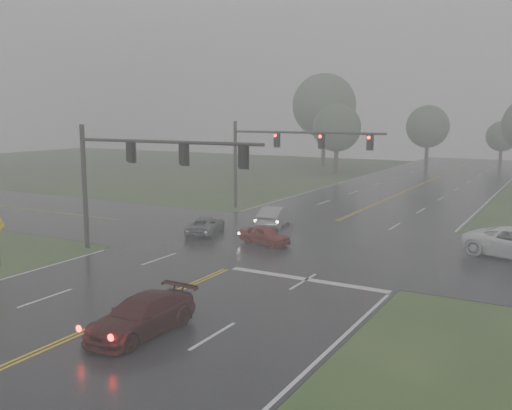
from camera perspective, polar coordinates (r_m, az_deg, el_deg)
The scene contains 13 objects.
main_road at distance 35.52m, azimuth 2.20°, elevation -4.23°, with size 18.00×160.00×0.02m, color black.
cross_street at distance 37.27m, azimuth 3.62°, elevation -3.61°, with size 120.00×14.00×0.02m, color black.
stop_bar at distance 28.76m, azimuth 5.08°, elevation -7.47°, with size 8.50×0.50×0.01m, color silver.
sedan_maroon at distance 22.38m, azimuth -11.32°, elevation -12.54°, with size 1.98×4.87×1.41m, color #34090A.
sedan_red at distance 36.17m, azimuth 0.87°, elevation -3.98°, with size 1.41×3.50×1.19m, color maroon.
sedan_silver at distance 42.06m, azimuth 1.93°, elevation -2.13°, with size 1.58×4.52×1.49m, color gray.
car_grey at distance 39.55m, azimuth -5.05°, elevation -2.88°, with size 1.94×4.20×1.17m, color #53555A.
signal_gantry_near at distance 33.42m, azimuth -12.33°, elevation 3.91°, with size 12.59×0.33×7.57m.
signal_gantry_far at distance 47.75m, azimuth 2.21°, elevation 5.67°, with size 13.52×0.38×7.59m.
tree_nw_a at distance 78.86m, azimuth 8.08°, elevation 7.67°, with size 6.57×6.57×9.64m.
tree_n_mid at distance 91.66m, azimuth 16.80°, elevation 7.51°, with size 6.49×6.49×9.53m.
tree_nw_b at distance 89.29m, azimuth 6.84°, elevation 9.85°, with size 9.77×9.77×14.35m.
tree_n_far at distance 98.83m, azimuth 23.36°, elevation 6.32°, with size 4.84×4.84×7.11m.
Camera 1 is at (15.80, -10.74, 8.18)m, focal length 40.00 mm.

